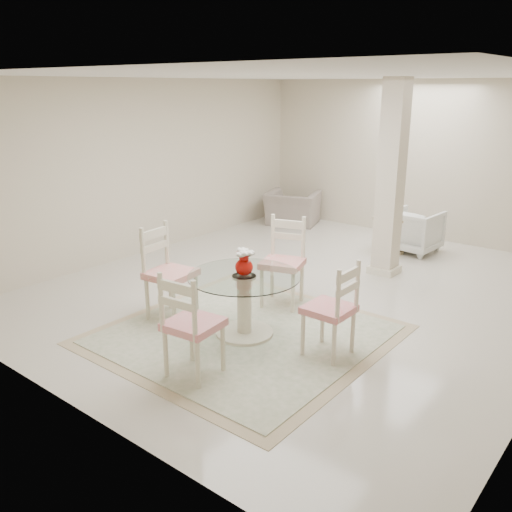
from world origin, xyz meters
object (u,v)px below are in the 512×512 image
Objects in this scene: column at (391,180)px; armchair_white at (414,231)px; dining_chair_south at (188,318)px; side_table at (389,236)px; dining_chair_north at (284,255)px; dining_chair_east at (336,303)px; red_vase at (244,262)px; dining_chair_west at (165,265)px; dining_table at (244,305)px; recliner_taupe at (292,208)px.

armchair_white is at bearing 95.09° from column.
dining_chair_south is 5.12m from armchair_white.
dining_chair_north is at bearing -90.91° from side_table.
dining_chair_north is (-1.21, 0.83, 0.05)m from dining_chair_east.
dining_chair_east reaches higher than red_vase.
column is 3.56× the size of armchair_white.
dining_chair_west reaches higher than red_vase.
dining_chair_west is (-1.01, -0.19, 0.29)m from dining_table.
dining_chair_north reaches higher than side_table.
side_table is at bearing 148.18° from recliner_taupe.
column reaches higher than dining_table.
dining_table is 1.07m from dining_chair_west.
side_table is at bearing 92.44° from red_vase.
dining_chair_north is 3.14m from armchair_white.
dining_table is 0.49m from red_vase.
armchair_white is at bearing -21.36° from dining_chair_west.
recliner_taupe is at bearing 119.19° from red_vase.
column is 1.62m from armchair_white.
dining_chair_north is 4.06m from recliner_taupe.
column is 2.91m from red_vase.
red_vase is 1.05m from dining_chair_north.
dining_table is at bearing -95.18° from column.
dining_table is at bearing -85.46° from dining_chair_south.
dining_chair_east is 1.46m from dining_chair_north.
dining_chair_east is (1.00, 0.18, -0.26)m from red_vase.
dining_chair_west is at bearing -169.60° from red_vase.
column is at bearing -97.07° from dining_chair_south.
side_table is (2.28, -0.55, -0.05)m from recliner_taupe.
dining_chair_west is (-1.27, -3.03, -0.71)m from column.
column is at bearing -163.88° from dining_chair_east.
dining_chair_east is at bearing -74.38° from column.
red_vase is 1.05m from dining_chair_south.
column is 3.93m from dining_chair_south.
dining_chair_west reaches higher than dining_chair_south.
dining_chair_west reaches higher than side_table.
dining_chair_west reaches higher than recliner_taupe.
column is 2.27× the size of dining_chair_north.
dining_chair_south is at bearing 97.67° from recliner_taupe.
armchair_white is (0.15, 4.11, -0.00)m from dining_table.
dining_chair_north reaches higher than dining_chair_east.
red_vase reaches higher than armchair_white.
column is 4.77× the size of side_table.
column reaches higher than side_table.
red_vase is 1.05m from dining_chair_east.
dining_table is 1.09× the size of dining_chair_east.
dining_table is 4.09× the size of red_vase.
dining_table is at bearing 100.80° from recliner_taupe.
dining_chair_south is at bearing -34.04° from dining_chair_east.
red_vase is at bearing -87.56° from side_table.
dining_chair_east is 0.90× the size of dining_chair_west.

